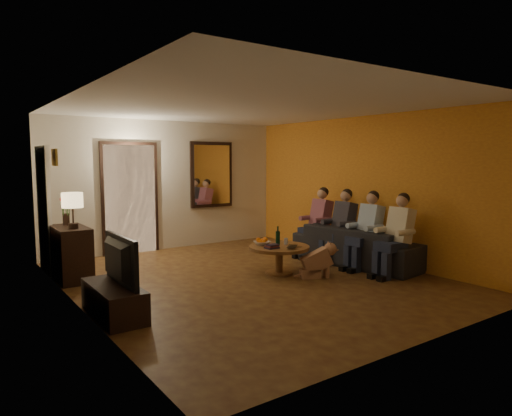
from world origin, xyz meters
TOP-DOWN VIEW (x-y plane):
  - floor at (0.00, 0.00)m, footprint 5.00×6.00m
  - ceiling at (0.00, 0.00)m, footprint 5.00×6.00m
  - back_wall at (0.00, 3.00)m, footprint 5.00×0.02m
  - front_wall at (0.00, -3.00)m, footprint 5.00×0.02m
  - left_wall at (-2.50, 0.00)m, footprint 0.02×6.00m
  - right_wall at (2.50, 0.00)m, footprint 0.02×6.00m
  - orange_accent at (2.49, 0.00)m, footprint 0.01×6.00m
  - kitchen_doorway at (-0.80, 2.98)m, footprint 1.00×0.06m
  - door_trim at (-0.80, 2.97)m, footprint 1.12×0.04m
  - fridge_glimpse at (-0.55, 2.98)m, footprint 0.45×0.03m
  - mirror_frame at (1.00, 2.96)m, footprint 1.00×0.05m
  - mirror_glass at (1.00, 2.93)m, footprint 0.86×0.02m
  - white_door at (-2.46, 2.30)m, footprint 0.06×0.85m
  - framed_art at (-2.47, 1.30)m, footprint 0.03×0.28m
  - art_canvas at (-2.46, 1.30)m, footprint 0.01×0.22m
  - dresser at (-2.25, 1.55)m, footprint 0.45×0.91m
  - table_lamp at (-2.25, 1.33)m, footprint 0.30×0.30m
  - flower_vase at (-2.25, 1.77)m, footprint 0.14×0.14m
  - tv_stand at (-2.25, -0.46)m, footprint 0.45×1.12m
  - tv at (-2.25, -0.46)m, footprint 0.99×0.13m
  - sofa at (2.09, -0.24)m, footprint 2.38×1.17m
  - person_a at (1.99, -1.14)m, footprint 0.60×0.40m
  - person_b at (1.99, -0.54)m, footprint 0.60×0.40m
  - person_c at (1.99, 0.06)m, footprint 0.60×0.40m
  - person_d at (1.99, 0.66)m, footprint 0.60×0.40m
  - dog at (0.88, -0.50)m, footprint 0.61×0.45m
  - coffee_table at (0.56, 0.03)m, footprint 1.04×1.04m
  - bowl at (0.38, 0.25)m, footprint 0.26×0.26m
  - oranges at (0.38, 0.25)m, footprint 0.20×0.20m
  - wine_bottle at (0.61, 0.13)m, footprint 0.07×0.07m
  - wine_glass at (0.74, 0.08)m, footprint 0.06×0.06m
  - book_stack at (0.34, -0.07)m, footprint 0.20×0.15m
  - laptop at (0.66, -0.25)m, footprint 0.39×0.38m

SIDE VIEW (x-z plane):
  - floor at x=0.00m, z-range -0.01..0.01m
  - tv_stand at x=-2.25m, z-range 0.00..0.37m
  - coffee_table at x=0.56m, z-range 0.00..0.45m
  - dog at x=0.88m, z-range 0.00..0.56m
  - sofa at x=2.09m, z-range 0.00..0.67m
  - dresser at x=-2.25m, z-range 0.00..0.81m
  - laptop at x=0.66m, z-range 0.45..0.48m
  - bowl at x=0.38m, z-range 0.45..0.51m
  - book_stack at x=0.34m, z-range 0.45..0.52m
  - wine_glass at x=0.74m, z-range 0.45..0.55m
  - oranges at x=0.38m, z-range 0.51..0.59m
  - person_a at x=1.99m, z-range 0.00..1.20m
  - person_b at x=1.99m, z-range 0.00..1.20m
  - person_c at x=1.99m, z-range 0.00..1.20m
  - person_d at x=1.99m, z-range 0.00..1.20m
  - wine_bottle at x=0.61m, z-range 0.45..0.76m
  - tv at x=-2.25m, z-range 0.37..0.94m
  - fridge_glimpse at x=-0.55m, z-range 0.05..1.75m
  - white_door at x=-2.46m, z-range 0.00..2.04m
  - flower_vase at x=-2.25m, z-range 0.81..1.25m
  - kitchen_doorway at x=-0.80m, z-range 0.00..2.10m
  - door_trim at x=-0.80m, z-range -0.06..2.16m
  - table_lamp at x=-2.25m, z-range 0.81..1.35m
  - back_wall at x=0.00m, z-range 0.00..2.60m
  - front_wall at x=0.00m, z-range 0.00..2.60m
  - left_wall at x=-2.50m, z-range 0.00..2.60m
  - right_wall at x=2.50m, z-range 0.00..2.60m
  - orange_accent at x=2.49m, z-range 0.00..2.60m
  - mirror_frame at x=1.00m, z-range 0.80..2.20m
  - mirror_glass at x=1.00m, z-range 0.87..2.13m
  - framed_art at x=-2.47m, z-range 1.73..1.97m
  - art_canvas at x=-2.46m, z-range 1.76..1.94m
  - ceiling at x=0.00m, z-range 2.60..2.60m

